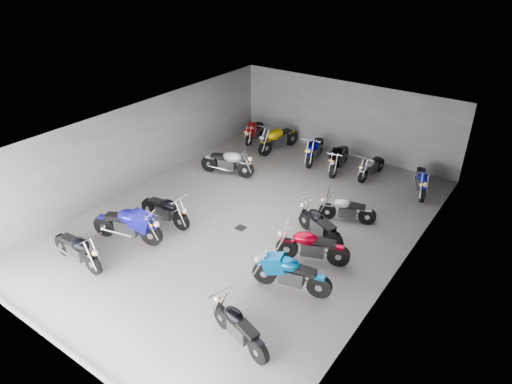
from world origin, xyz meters
TOP-DOWN VIEW (x-y plane):
  - ground at (0.00, 0.00)m, footprint 14.00×14.00m
  - wall_back at (0.00, 7.00)m, footprint 10.00×0.10m
  - wall_left at (-5.00, 0.00)m, footprint 0.10×14.00m
  - wall_right at (5.00, 0.00)m, footprint 0.10×14.00m
  - ceiling at (0.00, 0.00)m, footprint 10.00×14.00m
  - drain_grate at (0.00, -0.50)m, footprint 0.32×0.32m
  - motorcycle_left_a at (-2.69, -4.74)m, footprint 2.17×0.44m
  - motorcycle_left_b at (-2.43, -3.08)m, footprint 2.34×0.87m
  - motorcycle_left_c at (-2.22, -1.69)m, footprint 2.12×0.41m
  - motorcycle_left_f at (-2.79, 2.35)m, footprint 2.24×0.72m
  - motorcycle_right_a at (2.91, -4.41)m, footprint 1.96×0.66m
  - motorcycle_right_c at (2.90, -2.13)m, footprint 2.19×0.70m
  - motorcycle_right_d at (2.75, -0.71)m, footprint 2.09×0.92m
  - motorcycle_right_e at (2.37, 0.47)m, footprint 1.98×0.92m
  - motorcycle_right_f at (2.63, 1.89)m, footprint 1.82×0.81m
  - motorcycle_back_a at (-3.99, 5.83)m, footprint 0.65×2.03m
  - motorcycle_back_b at (-2.46, 5.54)m, footprint 0.65×2.39m
  - motorcycle_back_c at (-0.60, 5.52)m, footprint 0.69×2.25m
  - motorcycle_back_d at (0.66, 5.29)m, footprint 0.60×2.26m
  - motorcycle_back_e at (1.99, 5.47)m, footprint 0.43×1.92m
  - motorcycle_back_f at (4.01, 5.34)m, footprint 0.93×2.00m

SIDE VIEW (x-z plane):
  - ground at x=0.00m, z-range 0.00..0.00m
  - drain_grate at x=0.00m, z-range 0.00..0.01m
  - motorcycle_right_f at x=2.63m, z-range 0.04..0.88m
  - motorcycle_back_e at x=1.99m, z-range 0.04..0.88m
  - motorcycle_right_a at x=2.91m, z-range 0.04..0.92m
  - motorcycle_back_a at x=-3.99m, z-range 0.04..0.95m
  - motorcycle_right_e at x=2.37m, z-range 0.04..0.96m
  - motorcycle_back_f at x=4.01m, z-range 0.04..0.97m
  - motorcycle_left_c at x=-2.22m, z-range 0.04..0.97m
  - motorcycle_left_a at x=-2.69m, z-range 0.04..1.00m
  - motorcycle_right_d at x=2.75m, z-range 0.04..1.00m
  - motorcycle_right_c at x=2.90m, z-range 0.04..1.02m
  - motorcycle_left_f at x=-2.79m, z-range 0.05..1.04m
  - motorcycle_back_d at x=0.66m, z-range 0.05..1.05m
  - motorcycle_back_c at x=-0.60m, z-range 0.05..1.05m
  - motorcycle_left_b at x=-2.43m, z-range 0.05..1.10m
  - motorcycle_back_b at x=-2.46m, z-range 0.05..1.11m
  - wall_back at x=0.00m, z-range 0.00..3.20m
  - wall_left at x=-5.00m, z-range 0.00..3.20m
  - wall_right at x=5.00m, z-range 0.00..3.20m
  - ceiling at x=0.00m, z-range 3.20..3.24m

